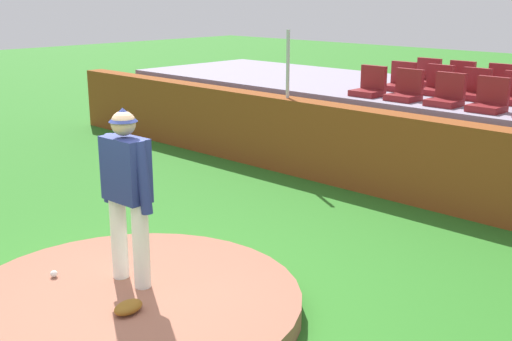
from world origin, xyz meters
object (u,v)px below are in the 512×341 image
fielding_glove (128,307)px  stadium_chair_12 (499,84)px  stadium_chair_3 (489,101)px  stadium_chair_1 (406,91)px  stadium_chair_2 (447,95)px  stadium_chair_10 (426,77)px  stadium_chair_7 (474,89)px  baseball (54,274)px  stadium_chair_0 (370,86)px  pitcher (127,184)px  stadium_chair_5 (400,81)px  stadium_chair_11 (459,80)px  stadium_chair_6 (437,85)px

fielding_glove → stadium_chair_12: bearing=172.0°
fielding_glove → stadium_chair_3: size_ratio=0.60×
stadium_chair_1 → stadium_chair_12: bearing=-112.6°
stadium_chair_2 → stadium_chair_10: size_ratio=1.00×
fielding_glove → stadium_chair_10: size_ratio=0.60×
stadium_chair_7 → stadium_chair_3: bearing=127.2°
baseball → stadium_chair_0: size_ratio=0.15×
stadium_chair_0 → stadium_chair_7: bearing=-147.8°
stadium_chair_0 → stadium_chair_10: size_ratio=1.00×
pitcher → fielding_glove: 1.18m
stadium_chair_1 → stadium_chair_2: same height
stadium_chair_5 → stadium_chair_12: (1.43, 0.88, 0.00)m
stadium_chair_5 → stadium_chair_11: bearing=-129.4°
fielding_glove → stadium_chair_3: bearing=166.2°
stadium_chair_3 → stadium_chair_11: (-1.41, 1.80, 0.00)m
baseball → stadium_chair_5: stadium_chair_5 is taller
stadium_chair_5 → pitcher: bearing=99.9°
stadium_chair_7 → stadium_chair_10: size_ratio=1.00×
baseball → stadium_chair_10: stadium_chair_10 is taller
baseball → stadium_chair_7: size_ratio=0.15×
stadium_chair_5 → baseball: bearing=94.0°
stadium_chair_11 → stadium_chair_12: 0.73m
stadium_chair_11 → stadium_chair_2: bearing=111.8°
stadium_chair_5 → fielding_glove: bearing=103.4°
stadium_chair_2 → stadium_chair_11: same height
stadium_chair_7 → stadium_chair_12: bearing=-91.2°
stadium_chair_11 → stadium_chair_12: same height
stadium_chair_0 → stadium_chair_7: 1.68m
stadium_chair_2 → baseball: bearing=81.8°
pitcher → stadium_chair_10: 7.68m
baseball → stadium_chair_12: bearing=83.5°
stadium_chair_1 → stadium_chair_7: bearing=-129.3°
stadium_chair_12 → pitcher: bearing=88.0°
stadium_chair_1 → stadium_chair_6: size_ratio=1.00×
stadium_chair_2 → stadium_chair_3: 0.70m
baseball → stadium_chair_2: bearing=81.8°
baseball → stadium_chair_1: size_ratio=0.15×
stadium_chair_5 → stadium_chair_11: size_ratio=1.00×
fielding_glove → stadium_chair_2: (-0.28, 6.20, 1.22)m
stadium_chair_7 → stadium_chair_11: bearing=-51.0°
stadium_chair_5 → stadium_chair_7: bearing=179.0°
stadium_chair_5 → stadium_chair_12: same height
pitcher → stadium_chair_0: bearing=98.8°
stadium_chair_7 → stadium_chair_11: size_ratio=1.00×
stadium_chair_0 → stadium_chair_5: bearing=-90.9°
stadium_chair_3 → stadium_chair_10: 2.79m
stadium_chair_3 → stadium_chair_10: same height
stadium_chair_5 → stadium_chair_6: (0.72, 0.01, 0.00)m
stadium_chair_1 → stadium_chair_5: bearing=-53.4°
pitcher → stadium_chair_7: size_ratio=3.54×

